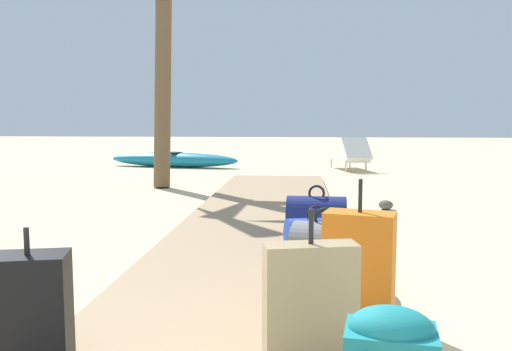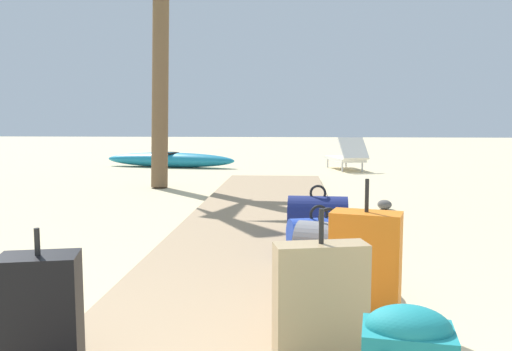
# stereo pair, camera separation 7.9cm
# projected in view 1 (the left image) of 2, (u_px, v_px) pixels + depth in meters

# --- Properties ---
(ground_plane) EXTENTS (60.00, 60.00, 0.00)m
(ground_plane) POSITION_uv_depth(u_px,v_px,m) (252.00, 252.00, 4.88)
(ground_plane) COLOR beige
(boardwalk) EXTENTS (1.73, 9.71, 0.08)m
(boardwalk) POSITION_uv_depth(u_px,v_px,m) (260.00, 226.00, 5.84)
(boardwalk) COLOR tan
(boardwalk) RESTS_ON ground
(duffel_bag_grey) EXTENTS (0.55, 0.50, 0.50)m
(duffel_bag_grey) POSITION_uv_depth(u_px,v_px,m) (324.00, 248.00, 3.89)
(duffel_bag_grey) COLOR slate
(duffel_bag_grey) RESTS_ON boardwalk
(suitcase_black) EXTENTS (0.37, 0.29, 0.67)m
(suitcase_black) POSITION_uv_depth(u_px,v_px,m) (30.00, 316.00, 2.34)
(suitcase_black) COLOR black
(suitcase_black) RESTS_ON boardwalk
(duffel_bag_blue) EXTENTS (0.55, 0.42, 0.42)m
(duffel_bag_blue) POSITION_uv_depth(u_px,v_px,m) (316.00, 236.00, 4.45)
(duffel_bag_blue) COLOR #2847B7
(duffel_bag_blue) RESTS_ON boardwalk
(suitcase_tan) EXTENTS (0.46, 0.25, 0.72)m
(suitcase_tan) POSITION_uv_depth(u_px,v_px,m) (310.00, 301.00, 2.51)
(suitcase_tan) COLOR tan
(suitcase_tan) RESTS_ON boardwalk
(suitcase_orange) EXTENTS (0.45, 0.32, 0.79)m
(suitcase_orange) POSITION_uv_depth(u_px,v_px,m) (359.00, 261.00, 3.15)
(suitcase_orange) COLOR orange
(suitcase_orange) RESTS_ON boardwalk
(duffel_bag_navy) EXTENTS (0.60, 0.41, 0.50)m
(duffel_bag_navy) POSITION_uv_depth(u_px,v_px,m) (316.00, 215.00, 5.21)
(duffel_bag_navy) COLOR navy
(duffel_bag_navy) RESTS_ON boardwalk
(lounge_chair) EXTENTS (0.95, 1.64, 0.79)m
(lounge_chair) POSITION_uv_depth(u_px,v_px,m) (350.00, 156.00, 12.54)
(lounge_chair) COLOR white
(lounge_chair) RESTS_ON ground
(kayak) EXTENTS (3.46, 1.23, 0.38)m
(kayak) POSITION_uv_depth(u_px,v_px,m) (173.00, 160.00, 13.37)
(kayak) COLOR teal
(kayak) RESTS_ON ground
(rock_right_near) EXTENTS (0.26, 0.26, 0.13)m
(rock_right_near) POSITION_uv_depth(u_px,v_px,m) (386.00, 205.00, 7.15)
(rock_right_near) COLOR #5B5651
(rock_right_near) RESTS_ON ground
(rock_left_far) EXTENTS (0.32, 0.34, 0.15)m
(rock_left_far) POSITION_uv_depth(u_px,v_px,m) (45.00, 279.00, 3.80)
(rock_left_far) COLOR slate
(rock_left_far) RESTS_ON ground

